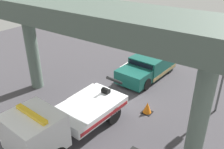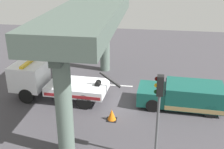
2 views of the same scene
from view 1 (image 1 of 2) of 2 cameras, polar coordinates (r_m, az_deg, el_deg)
name	(u,v)px [view 1 (image 1 of 2)]	position (r m, az deg, el deg)	size (l,w,h in m)	color
ground_plane	(112,104)	(14.93, -0.09, -7.11)	(60.00, 40.00, 0.10)	#423F44
lane_stripe_west	(129,62)	(20.55, 4.01, 2.96)	(2.60, 0.16, 0.01)	silver
lane_stripe_mid	(81,91)	(16.31, -7.39, -3.95)	(2.60, 0.16, 0.01)	silver
tow_truck_white	(61,121)	(11.81, -12.17, -10.74)	(7.31, 2.71, 2.46)	white
towed_van_green	(149,66)	(18.07, 8.76, 1.93)	(5.30, 2.45, 1.58)	#145147
overpass_structure	(96,24)	(11.80, -3.80, 11.87)	(3.60, 12.97, 6.15)	#596B60
traffic_cone_orange	(147,108)	(14.10, 8.41, -7.88)	(0.57, 0.57, 0.68)	orange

